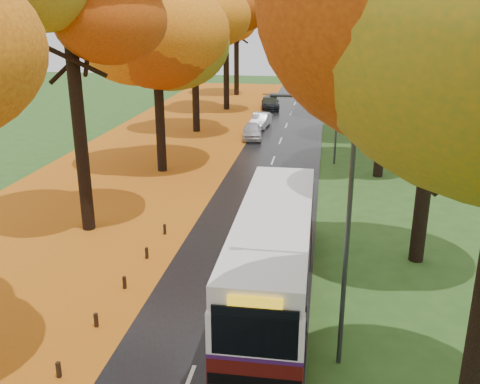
% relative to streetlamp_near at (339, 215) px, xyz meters
% --- Properties ---
extents(road, '(6.50, 90.00, 0.04)m').
position_rel_streetlamp_near_xyz_m(road, '(-3.95, 17.00, -4.69)').
color(road, black).
rests_on(road, ground).
extents(centre_line, '(0.12, 90.00, 0.01)m').
position_rel_streetlamp_near_xyz_m(centre_line, '(-3.95, 17.00, -4.67)').
color(centre_line, silver).
rests_on(centre_line, road).
extents(leaf_verge, '(12.00, 90.00, 0.02)m').
position_rel_streetlamp_near_xyz_m(leaf_verge, '(-12.95, 17.00, -4.70)').
color(leaf_verge, '#894D0C').
rests_on(leaf_verge, ground).
extents(leaf_drift, '(0.90, 90.00, 0.01)m').
position_rel_streetlamp_near_xyz_m(leaf_drift, '(-7.00, 17.00, -4.67)').
color(leaf_drift, '#D46315').
rests_on(leaf_drift, road).
extents(trees_left, '(9.20, 74.00, 13.88)m').
position_rel_streetlamp_near_xyz_m(trees_left, '(-11.13, 19.06, 4.82)').
color(trees_left, black).
rests_on(trees_left, ground).
extents(trees_right, '(9.30, 74.20, 13.96)m').
position_rel_streetlamp_near_xyz_m(trees_right, '(3.24, 18.91, 4.98)').
color(trees_right, black).
rests_on(trees_right, ground).
extents(streetlamp_near, '(2.45, 0.18, 8.00)m').
position_rel_streetlamp_near_xyz_m(streetlamp_near, '(0.00, 0.00, 0.00)').
color(streetlamp_near, '#333538').
rests_on(streetlamp_near, ground).
extents(streetlamp_mid, '(2.45, 0.18, 8.00)m').
position_rel_streetlamp_near_xyz_m(streetlamp_mid, '(0.00, 22.00, 0.00)').
color(streetlamp_mid, '#333538').
rests_on(streetlamp_mid, ground).
extents(streetlamp_far, '(2.45, 0.18, 8.00)m').
position_rel_streetlamp_near_xyz_m(streetlamp_far, '(0.00, 44.00, 0.00)').
color(streetlamp_far, '#333538').
rests_on(streetlamp_far, ground).
extents(bus, '(2.80, 11.70, 3.07)m').
position_rel_streetlamp_near_xyz_m(bus, '(-2.13, 4.07, -3.06)').
color(bus, '#4A0F0B').
rests_on(bus, road).
extents(car_white, '(1.97, 3.92, 1.28)m').
position_rel_streetlamp_near_xyz_m(car_white, '(-6.30, 28.37, -4.03)').
color(car_white, silver).
rests_on(car_white, road).
extents(car_silver, '(1.65, 3.92, 1.26)m').
position_rel_streetlamp_near_xyz_m(car_silver, '(-6.18, 32.89, -4.04)').
color(car_silver, '#9DA0A4').
rests_on(car_silver, road).
extents(car_dark, '(2.41, 4.71, 1.31)m').
position_rel_streetlamp_near_xyz_m(car_dark, '(-6.30, 42.31, -4.02)').
color(car_dark, black).
rests_on(car_dark, road).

